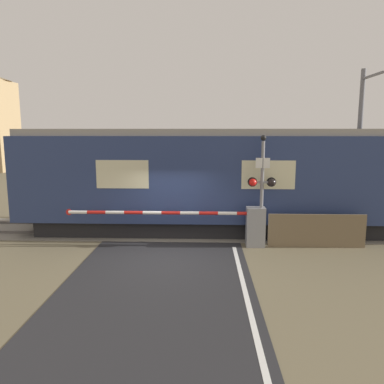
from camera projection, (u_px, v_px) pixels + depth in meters
ground_plane at (166, 257)px, 11.24m from camera, size 80.00×80.00×0.00m
track_bed at (175, 230)px, 14.28m from camera, size 36.00×3.20×0.13m
train at (262, 180)px, 13.86m from camera, size 17.72×2.90×3.82m
crossing_barrier at (239, 224)px, 12.23m from camera, size 6.56×0.44×1.30m
signal_post at (262, 185)px, 11.96m from camera, size 0.90×0.26×3.63m
catenary_pole at (359, 142)px, 15.84m from camera, size 0.20×1.90×6.30m
roadside_fence at (317, 231)px, 12.12m from camera, size 3.14×0.06×1.10m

